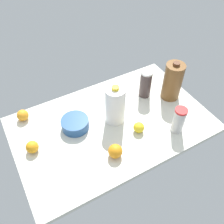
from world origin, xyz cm
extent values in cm
cube|color=silver|center=(0.00, 0.00, 1.50)|extent=(120.00, 76.00, 3.00)
cylinder|color=#3D302F|center=(-32.27, -11.77, 12.35)|extent=(7.83, 7.83, 18.69)
cylinder|color=silver|center=(-32.27, -11.77, 22.39)|extent=(8.07, 8.07, 1.40)
cylinder|color=silver|center=(-31.33, 23.81, 11.05)|extent=(7.08, 7.08, 16.10)
cylinder|color=red|center=(-31.33, 23.81, 19.80)|extent=(7.29, 7.29, 1.40)
cylinder|color=#265089|center=(21.12, -7.99, 6.22)|extent=(16.69, 16.69, 6.43)
cylinder|color=brown|center=(-46.74, -2.20, 15.96)|extent=(12.37, 12.37, 25.92)
cylinder|color=#59331E|center=(-46.74, -2.20, 29.82)|extent=(4.33, 4.33, 1.80)
cylinder|color=white|center=(-3.20, -1.85, 15.61)|extent=(12.04, 12.04, 25.21)
cylinder|color=yellow|center=(-3.20, -1.85, 29.11)|extent=(4.21, 4.21, 1.80)
sphere|color=orange|center=(48.88, -3.68, 6.53)|extent=(7.06, 7.06, 7.06)
sphere|color=orange|center=(10.10, 21.66, 7.02)|extent=(8.03, 8.03, 8.03)
sphere|color=orange|center=(46.92, -30.10, 6.57)|extent=(7.14, 7.14, 7.14)
sphere|color=yellow|center=(-10.82, 13.45, 6.31)|extent=(6.63, 6.63, 6.63)
camera|label=1|loc=(49.90, 88.84, 120.55)|focal=40.00mm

